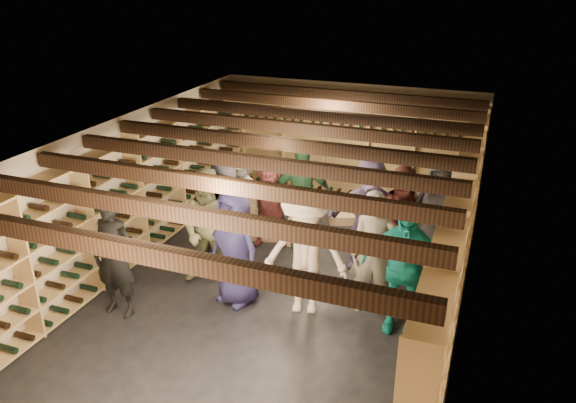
# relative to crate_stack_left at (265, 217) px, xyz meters

# --- Properties ---
(ground) EXTENTS (8.00, 8.00, 0.00)m
(ground) POSITION_rel_crate_stack_left_xyz_m (0.81, -1.30, -0.42)
(ground) COLOR black
(ground) RESTS_ON ground
(walls) EXTENTS (5.52, 8.02, 2.40)m
(walls) POSITION_rel_crate_stack_left_xyz_m (0.81, -1.30, 0.78)
(walls) COLOR #C1AF96
(walls) RESTS_ON ground
(ceiling) EXTENTS (5.50, 8.00, 0.01)m
(ceiling) POSITION_rel_crate_stack_left_xyz_m (0.81, -1.30, 1.98)
(ceiling) COLOR beige
(ceiling) RESTS_ON walls
(ceiling_joists) EXTENTS (5.40, 7.12, 0.18)m
(ceiling_joists) POSITION_rel_crate_stack_left_xyz_m (0.81, -1.30, 1.84)
(ceiling_joists) COLOR black
(ceiling_joists) RESTS_ON ground
(wine_rack_left) EXTENTS (0.32, 7.50, 2.15)m
(wine_rack_left) POSITION_rel_crate_stack_left_xyz_m (-1.76, -1.30, 0.65)
(wine_rack_left) COLOR tan
(wine_rack_left) RESTS_ON ground
(wine_rack_right) EXTENTS (0.32, 7.50, 2.15)m
(wine_rack_right) POSITION_rel_crate_stack_left_xyz_m (3.38, -1.30, 0.65)
(wine_rack_right) COLOR tan
(wine_rack_right) RESTS_ON ground
(wine_rack_back) EXTENTS (4.70, 0.30, 2.15)m
(wine_rack_back) POSITION_rel_crate_stack_left_xyz_m (0.81, 2.53, 0.65)
(wine_rack_back) COLOR tan
(wine_rack_back) RESTS_ON ground
(crate_stack_left) EXTENTS (0.56, 0.43, 0.85)m
(crate_stack_left) POSITION_rel_crate_stack_left_xyz_m (0.00, 0.00, 0.00)
(crate_stack_left) COLOR tan
(crate_stack_left) RESTS_ON ground
(crate_stack_right) EXTENTS (0.51, 0.35, 0.51)m
(crate_stack_right) POSITION_rel_crate_stack_left_xyz_m (0.74, 0.00, -0.17)
(crate_stack_right) COLOR tan
(crate_stack_right) RESTS_ON ground
(crate_loose) EXTENTS (0.59, 0.49, 0.17)m
(crate_loose) POSITION_rel_crate_stack_left_xyz_m (1.13, 1.15, -0.34)
(crate_loose) COLOR tan
(crate_loose) RESTS_ON ground
(person_0) EXTENTS (0.99, 0.74, 1.84)m
(person_0) POSITION_rel_crate_stack_left_xyz_m (-0.18, -1.22, 0.49)
(person_0) COLOR black
(person_0) RESTS_ON ground
(person_1) EXTENTS (0.67, 0.45, 1.79)m
(person_1) POSITION_rel_crate_stack_left_xyz_m (-1.01, -2.94, 0.47)
(person_1) COLOR black
(person_1) RESTS_ON ground
(person_2) EXTENTS (0.97, 0.79, 1.89)m
(person_2) POSITION_rel_crate_stack_left_xyz_m (-0.14, -1.77, 0.52)
(person_2) COLOR brown
(person_2) RESTS_ON ground
(person_3) EXTENTS (1.31, 0.90, 1.86)m
(person_3) POSITION_rel_crate_stack_left_xyz_m (1.44, -1.93, 0.50)
(person_3) COLOR beige
(person_3) RESTS_ON ground
(person_4) EXTENTS (1.12, 0.50, 1.89)m
(person_4) POSITION_rel_crate_stack_left_xyz_m (2.78, -1.90, 0.52)
(person_4) COLOR #107C71
(person_4) RESTS_ON ground
(person_5) EXTENTS (1.61, 0.89, 1.65)m
(person_5) POSITION_rel_crate_stack_left_xyz_m (0.16, -0.17, 0.40)
(person_5) COLOR brown
(person_5) RESTS_ON ground
(person_6) EXTENTS (1.01, 0.82, 1.77)m
(person_6) POSITION_rel_crate_stack_left_xyz_m (0.41, -2.06, 0.46)
(person_6) COLOR #23204D
(person_6) RESTS_ON ground
(person_7) EXTENTS (0.74, 0.57, 1.81)m
(person_7) POSITION_rel_crate_stack_left_xyz_m (2.32, -1.57, 0.48)
(person_7) COLOR gray
(person_7) RESTS_ON ground
(person_8) EXTENTS (1.03, 0.90, 1.78)m
(person_8) POSITION_rel_crate_stack_left_xyz_m (2.51, -0.27, 0.46)
(person_8) COLOR #4E201B
(person_8) RESTS_ON ground
(person_9) EXTENTS (1.17, 0.92, 1.58)m
(person_9) POSITION_rel_crate_stack_left_xyz_m (-0.44, 0.00, 0.37)
(person_9) COLOR #B5B2A4
(person_9) RESTS_ON ground
(person_10) EXTENTS (1.18, 0.87, 1.86)m
(person_10) POSITION_rel_crate_stack_left_xyz_m (0.69, 0.00, 0.51)
(person_10) COLOR #234C2C
(person_10) RESTS_ON ground
(person_11) EXTENTS (1.82, 1.14, 1.88)m
(person_11) POSITION_rel_crate_stack_left_xyz_m (1.97, -0.31, 0.51)
(person_11) COLOR slate
(person_11) RESTS_ON ground
(person_12) EXTENTS (1.00, 0.72, 1.90)m
(person_12) POSITION_rel_crate_stack_left_xyz_m (2.99, 0.00, 0.53)
(person_12) COLOR #2F2E33
(person_12) RESTS_ON ground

